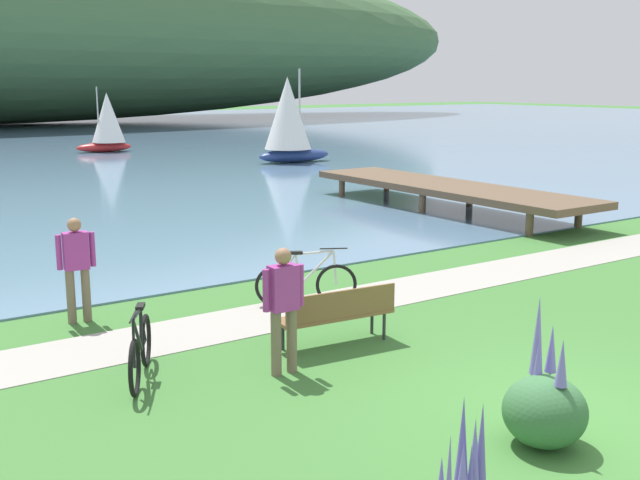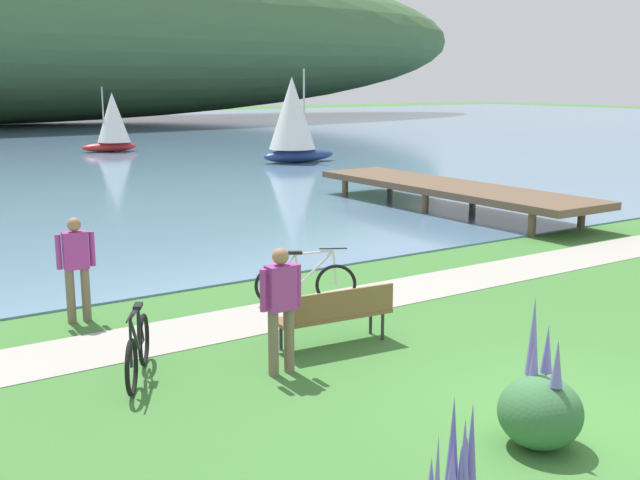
% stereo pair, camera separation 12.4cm
% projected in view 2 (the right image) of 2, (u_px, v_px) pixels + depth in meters
% --- Properties ---
extents(ground_plane, '(200.00, 200.00, 0.00)m').
position_uv_depth(ground_plane, '(559.00, 414.00, 9.13)').
color(ground_plane, '#3D7533').
extents(shoreline_path, '(60.00, 1.50, 0.01)m').
position_uv_depth(shoreline_path, '(313.00, 308.00, 13.38)').
color(shoreline_path, '#A39E93').
rests_on(shoreline_path, ground).
extents(park_bench_near_camera, '(1.84, 0.65, 0.88)m').
position_uv_depth(park_bench_near_camera, '(335.00, 312.00, 11.36)').
color(park_bench_near_camera, brown).
rests_on(park_bench_near_camera, ground).
extents(bicycle_leaning_near_bench, '(0.92, 1.57, 1.01)m').
position_uv_depth(bicycle_leaning_near_bench, '(138.00, 350.00, 10.12)').
color(bicycle_leaning_near_bench, black).
rests_on(bicycle_leaning_near_bench, ground).
extents(bicycle_beside_path, '(1.58, 0.91, 1.01)m').
position_uv_depth(bicycle_beside_path, '(306.00, 283.00, 13.48)').
color(bicycle_beside_path, black).
rests_on(bicycle_beside_path, ground).
extents(person_at_shoreline, '(0.61, 0.26, 1.71)m').
position_uv_depth(person_at_shoreline, '(76.00, 263.00, 12.45)').
color(person_at_shoreline, '#72604C').
rests_on(person_at_shoreline, ground).
extents(person_on_the_grass, '(0.61, 0.23, 1.71)m').
position_uv_depth(person_on_the_grass, '(281.00, 303.00, 10.22)').
color(person_on_the_grass, '#72604C').
rests_on(person_on_the_grass, ground).
extents(echium_bush_closest_to_camera, '(0.90, 0.90, 1.61)m').
position_uv_depth(echium_bush_closest_to_camera, '(540.00, 408.00, 8.26)').
color(echium_bush_closest_to_camera, '#386B3D').
rests_on(echium_bush_closest_to_camera, ground).
extents(sailboat_mid_bay, '(3.75, 2.34, 4.34)m').
position_uv_depth(sailboat_mid_bay, '(293.00, 119.00, 36.38)').
color(sailboat_mid_bay, navy).
rests_on(sailboat_mid_bay, bay_water).
extents(sailboat_toward_hillside, '(3.03, 1.94, 3.47)m').
position_uv_depth(sailboat_toward_hillside, '(112.00, 121.00, 42.12)').
color(sailboat_toward_hillside, '#B22323').
rests_on(sailboat_toward_hillside, bay_water).
extents(pier_dock, '(2.40, 10.00, 0.80)m').
position_uv_depth(pier_dock, '(450.00, 188.00, 23.23)').
color(pier_dock, brown).
rests_on(pier_dock, ground).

